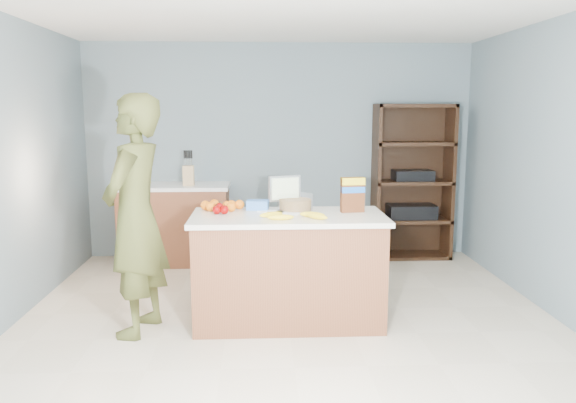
{
  "coord_description": "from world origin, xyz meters",
  "views": [
    {
      "loc": [
        -0.21,
        -4.13,
        1.74
      ],
      "look_at": [
        0.0,
        0.35,
        1.0
      ],
      "focal_mm": 35.0,
      "sensor_mm": 36.0,
      "label": 1
    }
  ],
  "objects_px": {
    "counter_peninsula": "(288,273)",
    "cereal_box": "(353,192)",
    "person": "(135,216)",
    "tv": "(285,190)",
    "shelving_unit": "(411,184)"
  },
  "relations": [
    {
      "from": "cereal_box",
      "to": "counter_peninsula",
      "type": "bearing_deg",
      "value": -169.72
    },
    {
      "from": "person",
      "to": "tv",
      "type": "xyz_separation_m",
      "value": [
        1.17,
        0.46,
        0.13
      ]
    },
    {
      "from": "person",
      "to": "tv",
      "type": "relative_size",
      "value": 6.6
    },
    {
      "from": "counter_peninsula",
      "to": "person",
      "type": "height_order",
      "value": "person"
    },
    {
      "from": "counter_peninsula",
      "to": "cereal_box",
      "type": "xyz_separation_m",
      "value": [
        0.53,
        0.1,
        0.65
      ]
    },
    {
      "from": "counter_peninsula",
      "to": "shelving_unit",
      "type": "xyz_separation_m",
      "value": [
        1.55,
        2.05,
        0.45
      ]
    },
    {
      "from": "counter_peninsula",
      "to": "person",
      "type": "relative_size",
      "value": 0.84
    },
    {
      "from": "counter_peninsula",
      "to": "person",
      "type": "xyz_separation_m",
      "value": [
        -1.18,
        -0.15,
        0.51
      ]
    },
    {
      "from": "shelving_unit",
      "to": "cereal_box",
      "type": "relative_size",
      "value": 6.25
    },
    {
      "from": "person",
      "to": "tv",
      "type": "bearing_deg",
      "value": 124.69
    },
    {
      "from": "shelving_unit",
      "to": "cereal_box",
      "type": "bearing_deg",
      "value": -117.51
    },
    {
      "from": "counter_peninsula",
      "to": "person",
      "type": "distance_m",
      "value": 1.3
    },
    {
      "from": "person",
      "to": "tv",
      "type": "height_order",
      "value": "person"
    },
    {
      "from": "shelving_unit",
      "to": "tv",
      "type": "height_order",
      "value": "shelving_unit"
    },
    {
      "from": "counter_peninsula",
      "to": "cereal_box",
      "type": "height_order",
      "value": "cereal_box"
    }
  ]
}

